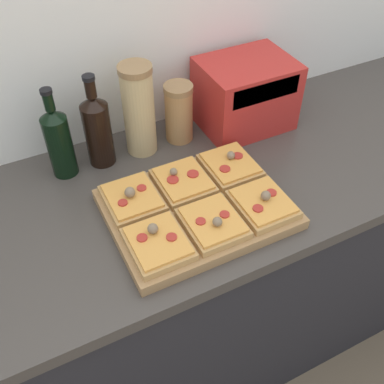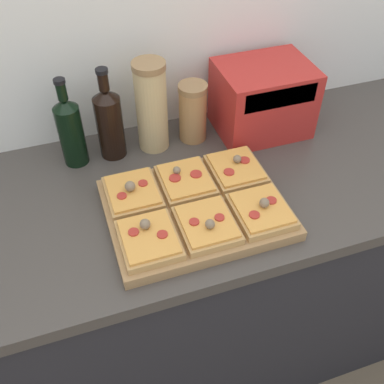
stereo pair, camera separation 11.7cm
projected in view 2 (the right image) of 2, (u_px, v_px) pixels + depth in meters
wall_back at (138, 28)px, 1.28m from camera, size 6.00×0.06×2.50m
kitchen_counter at (180, 284)px, 1.58m from camera, size 2.63×0.67×0.94m
cutting_board at (196, 209)px, 1.18m from camera, size 0.46×0.35×0.03m
pizza_slice_back_left at (133, 192)px, 1.18m from camera, size 0.14×0.16×0.06m
pizza_slice_back_center at (186, 180)px, 1.21m from camera, size 0.14×0.16×0.05m
pizza_slice_back_right at (236, 169)px, 1.25m from camera, size 0.14×0.16×0.05m
pizza_slice_front_left at (149, 239)px, 1.07m from camera, size 0.14×0.16×0.05m
pizza_slice_front_center at (207, 224)px, 1.10m from camera, size 0.14×0.16×0.05m
pizza_slice_front_right at (261, 210)px, 1.13m from camera, size 0.14×0.16×0.05m
olive_oil_bottle at (70, 130)px, 1.27m from camera, size 0.07×0.07×0.27m
wine_bottle at (109, 122)px, 1.29m from camera, size 0.08×0.08×0.28m
grain_jar_tall at (152, 107)px, 1.30m from camera, size 0.10×0.10×0.28m
grain_jar_short at (193, 112)px, 1.36m from camera, size 0.09×0.09×0.19m
toaster_oven at (263, 99)px, 1.39m from camera, size 0.30×0.22×0.22m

